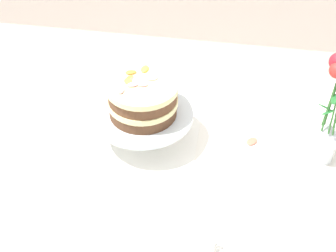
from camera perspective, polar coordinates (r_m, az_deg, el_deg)
dining_table at (r=1.54m, az=1.76°, el=-7.32°), size 1.40×1.00×0.74m
linen_napkin at (r=1.58m, az=-2.61°, el=-1.32°), size 0.33×0.33×0.00m
cake_stand at (r=1.52m, az=-2.70°, el=0.95°), size 0.29×0.29×0.10m
layer_cake at (r=1.48m, az=-2.79°, el=3.04°), size 0.20×0.20×0.11m
flower_vase at (r=1.47m, az=17.40°, el=1.25°), size 0.10×0.10×0.35m
teacup at (r=1.28m, az=3.52°, el=-13.03°), size 0.12×0.12×0.06m
loose_petal_0 at (r=1.58m, az=9.13°, el=-1.66°), size 0.04×0.05×0.01m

